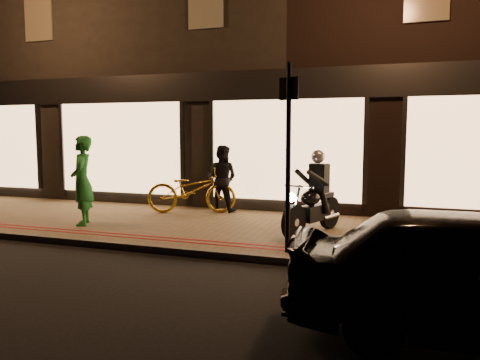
% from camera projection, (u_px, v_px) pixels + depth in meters
% --- Properties ---
extents(ground, '(90.00, 90.00, 0.00)m').
position_uv_depth(ground, '(227.00, 260.00, 7.49)').
color(ground, black).
rests_on(ground, ground).
extents(sidewalk, '(50.00, 4.00, 0.12)m').
position_uv_depth(sidewalk, '(262.00, 231.00, 9.37)').
color(sidewalk, brown).
rests_on(sidewalk, ground).
extents(kerb_stone, '(50.00, 0.14, 0.12)m').
position_uv_depth(kerb_stone, '(228.00, 256.00, 7.53)').
color(kerb_stone, '#59544C').
rests_on(kerb_stone, ground).
extents(red_kerb_lines, '(50.00, 0.26, 0.01)m').
position_uv_depth(red_kerb_lines, '(238.00, 245.00, 8.00)').
color(red_kerb_lines, maroon).
rests_on(red_kerb_lines, sidewalk).
extents(building_row, '(48.00, 10.11, 8.50)m').
position_uv_depth(building_row, '(321.00, 65.00, 15.52)').
color(building_row, black).
rests_on(building_row, ground).
extents(motorcycle, '(0.89, 1.86, 1.59)m').
position_uv_depth(motorcycle, '(314.00, 201.00, 8.85)').
color(motorcycle, black).
rests_on(motorcycle, sidewalk).
extents(sign_post, '(0.34, 0.16, 3.00)m').
position_uv_depth(sign_post, '(288.00, 148.00, 7.36)').
color(sign_post, black).
rests_on(sign_post, sidewalk).
extents(bicycle_gold, '(2.22, 1.40, 1.10)m').
position_uv_depth(bicycle_gold, '(192.00, 190.00, 11.10)').
color(bicycle_gold, gold).
rests_on(bicycle_gold, sidewalk).
extents(person_green, '(0.72, 0.80, 1.85)m').
position_uv_depth(person_green, '(82.00, 181.00, 9.64)').
color(person_green, '#20792F').
rests_on(person_green, sidewalk).
extents(person_dark, '(0.80, 0.63, 1.60)m').
position_uv_depth(person_dark, '(222.00, 179.00, 11.27)').
color(person_dark, black).
rests_on(person_dark, sidewalk).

